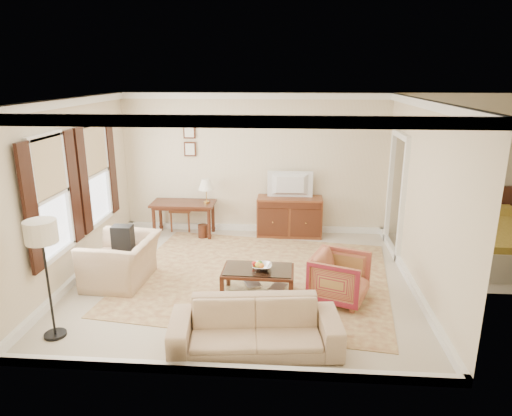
# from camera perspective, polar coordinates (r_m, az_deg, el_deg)

# --- Properties ---
(room_shell) EXTENTS (5.51, 5.01, 2.91)m
(room_shell) POSITION_cam_1_polar(r_m,az_deg,el_deg) (6.91, -1.87, 9.87)
(room_shell) COLOR beige
(room_shell) RESTS_ON ground
(annex_bedroom) EXTENTS (3.00, 2.70, 2.90)m
(annex_bedroom) POSITION_cam_1_polar(r_m,az_deg,el_deg) (9.29, 27.92, -3.86)
(annex_bedroom) COLOR beige
(annex_bedroom) RESTS_ON ground
(window_front) EXTENTS (0.12, 1.56, 1.80)m
(window_front) POSITION_cam_1_polar(r_m,az_deg,el_deg) (7.23, -24.22, 1.27)
(window_front) COLOR #CCB284
(window_front) RESTS_ON room_shell
(window_rear) EXTENTS (0.12, 1.56, 1.80)m
(window_rear) POSITION_cam_1_polar(r_m,az_deg,el_deg) (8.63, -19.32, 4.09)
(window_rear) COLOR #CCB284
(window_rear) RESTS_ON room_shell
(doorway) EXTENTS (0.10, 1.12, 2.25)m
(doorway) POSITION_cam_1_polar(r_m,az_deg,el_deg) (8.84, 17.06, 1.40)
(doorway) COLOR white
(doorway) RESTS_ON room_shell
(rug) EXTENTS (4.67, 4.15, 0.01)m
(rug) POSITION_cam_1_polar(r_m,az_deg,el_deg) (7.71, 0.11, -8.52)
(rug) COLOR brown
(rug) RESTS_ON room_shell
(writing_desk) EXTENTS (1.30, 0.65, 0.71)m
(writing_desk) POSITION_cam_1_polar(r_m,az_deg,el_deg) (9.55, -9.05, 0.06)
(writing_desk) COLOR #3C1C11
(writing_desk) RESTS_ON room_shell
(desk_chair) EXTENTS (0.50, 0.50, 1.05)m
(desk_chair) POSITION_cam_1_polar(r_m,az_deg,el_deg) (9.92, -9.30, 0.25)
(desk_chair) COLOR brown
(desk_chair) RESTS_ON room_shell
(desk_lamp) EXTENTS (0.32, 0.32, 0.50)m
(desk_lamp) POSITION_cam_1_polar(r_m,az_deg,el_deg) (9.35, -6.25, 2.13)
(desk_lamp) COLOR silver
(desk_lamp) RESTS_ON writing_desk
(framed_prints) EXTENTS (0.25, 0.04, 0.68)m
(framed_prints) POSITION_cam_1_polar(r_m,az_deg,el_deg) (9.62, -8.29, 8.41)
(framed_prints) COLOR #3C1C11
(framed_prints) RESTS_ON room_shell
(sideboard) EXTENTS (1.33, 0.51, 0.82)m
(sideboard) POSITION_cam_1_polar(r_m,az_deg,el_deg) (9.48, 4.20, -1.07)
(sideboard) COLOR brown
(sideboard) RESTS_ON room_shell
(tv) EXTENTS (0.88, 0.51, 0.12)m
(tv) POSITION_cam_1_polar(r_m,az_deg,el_deg) (9.24, 4.31, 3.93)
(tv) COLOR black
(tv) RESTS_ON sideboard
(coffee_table) EXTENTS (1.08, 0.65, 0.45)m
(coffee_table) POSITION_cam_1_polar(r_m,az_deg,el_deg) (6.95, 0.25, -8.39)
(coffee_table) COLOR #3C1C11
(coffee_table) RESTS_ON room_shell
(fruit_bowl) EXTENTS (0.42, 0.42, 0.10)m
(fruit_bowl) POSITION_cam_1_polar(r_m,az_deg,el_deg) (6.87, 0.76, -7.24)
(fruit_bowl) COLOR silver
(fruit_bowl) RESTS_ON coffee_table
(book_a) EXTENTS (0.27, 0.14, 0.38)m
(book_a) POSITION_cam_1_polar(r_m,az_deg,el_deg) (7.07, -1.34, -9.44)
(book_a) COLOR brown
(book_a) RESTS_ON coffee_table
(book_b) EXTENTS (0.27, 0.13, 0.38)m
(book_b) POSITION_cam_1_polar(r_m,az_deg,el_deg) (7.03, 1.98, -9.64)
(book_b) COLOR brown
(book_b) RESTS_ON coffee_table
(striped_armchair) EXTENTS (0.95, 0.98, 0.80)m
(striped_armchair) POSITION_cam_1_polar(r_m,az_deg,el_deg) (6.92, 10.43, -8.29)
(striped_armchair) COLOR maroon
(striped_armchair) RESTS_ON room_shell
(club_armchair) EXTENTS (0.83, 1.21, 1.01)m
(club_armchair) POSITION_cam_1_polar(r_m,az_deg,el_deg) (7.64, -16.56, -5.40)
(club_armchair) COLOR #CDAE8A
(club_armchair) RESTS_ON room_shell
(backpack) EXTENTS (0.30, 0.37, 0.40)m
(backpack) POSITION_cam_1_polar(r_m,az_deg,el_deg) (7.63, -16.32, -3.41)
(backpack) COLOR black
(backpack) RESTS_ON club_armchair
(sofa) EXTENTS (2.12, 0.83, 0.81)m
(sofa) POSITION_cam_1_polar(r_m,az_deg,el_deg) (5.68, -0.10, -13.78)
(sofa) COLOR #CDAE8A
(sofa) RESTS_ON room_shell
(floor_lamp) EXTENTS (0.39, 0.39, 1.57)m
(floor_lamp) POSITION_cam_1_polar(r_m,az_deg,el_deg) (6.13, -25.18, -3.70)
(floor_lamp) COLOR black
(floor_lamp) RESTS_ON room_shell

